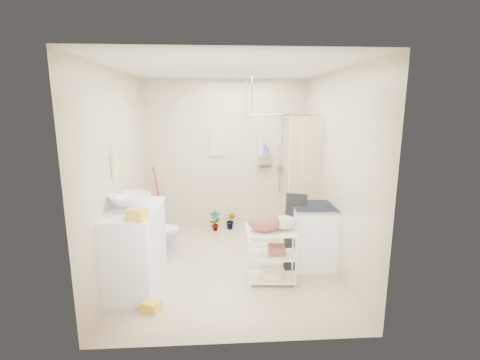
{
  "coord_description": "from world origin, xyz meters",
  "views": [
    {
      "loc": [
        -0.14,
        -4.42,
        2.15
      ],
      "look_at": [
        0.16,
        0.25,
        1.15
      ],
      "focal_mm": 26.0,
      "sensor_mm": 36.0,
      "label": 1
    }
  ],
  "objects_px": {
    "toilet": "(158,231)",
    "washing_machine": "(313,235)",
    "vanity": "(134,247)",
    "laundry_rack": "(273,251)"
  },
  "relations": [
    {
      "from": "toilet",
      "to": "vanity",
      "type": "bearing_deg",
      "value": 177.77
    },
    {
      "from": "toilet",
      "to": "laundry_rack",
      "type": "height_order",
      "value": "laundry_rack"
    },
    {
      "from": "washing_machine",
      "to": "laundry_rack",
      "type": "bearing_deg",
      "value": -143.46
    },
    {
      "from": "laundry_rack",
      "to": "toilet",
      "type": "bearing_deg",
      "value": 151.81
    },
    {
      "from": "washing_machine",
      "to": "laundry_rack",
      "type": "relative_size",
      "value": 1.05
    },
    {
      "from": "vanity",
      "to": "laundry_rack",
      "type": "bearing_deg",
      "value": 1.03
    },
    {
      "from": "toilet",
      "to": "washing_machine",
      "type": "xyz_separation_m",
      "value": [
        2.18,
        -0.54,
        0.08
      ]
    },
    {
      "from": "vanity",
      "to": "toilet",
      "type": "distance_m",
      "value": 0.98
    },
    {
      "from": "toilet",
      "to": "washing_machine",
      "type": "relative_size",
      "value": 0.8
    },
    {
      "from": "vanity",
      "to": "washing_machine",
      "type": "distance_m",
      "value": 2.34
    }
  ]
}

